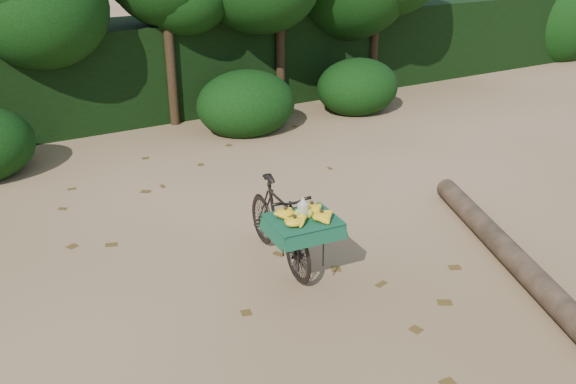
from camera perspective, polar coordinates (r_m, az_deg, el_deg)
ground at (r=7.21m, az=0.86°, el=-5.29°), size 80.00×80.00×0.00m
vendor_bicycle at (r=6.72m, az=-0.79°, el=-2.91°), size 0.73×1.72×0.96m
fallen_log at (r=7.30m, az=19.89°, el=-5.28°), size 1.61×3.50×0.26m
hedge_backdrop at (r=12.41m, az=-14.56°, el=10.95°), size 26.00×1.80×1.80m
tree_row at (r=11.30m, az=-17.19°, el=15.14°), size 14.50×2.00×4.00m
bush_clumps at (r=10.83m, az=-8.70°, el=7.15°), size 8.80×1.70×0.90m
leaf_litter at (r=7.71m, az=-1.64°, el=-3.23°), size 7.00×7.30×0.01m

